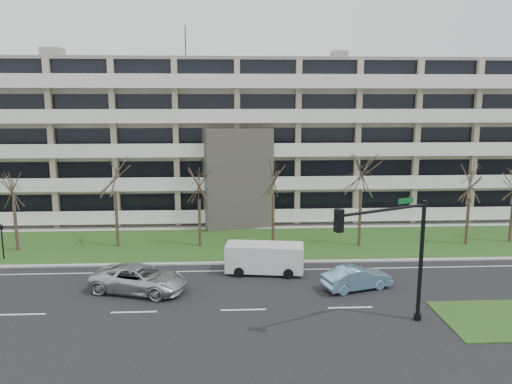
{
  "coord_description": "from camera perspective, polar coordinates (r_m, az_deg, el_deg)",
  "views": [
    {
      "loc": [
        -0.61,
        -25.99,
        11.41
      ],
      "look_at": [
        1.22,
        10.0,
        4.8
      ],
      "focal_mm": 35.0,
      "sensor_mm": 36.0,
      "label": 1
    }
  ],
  "objects": [
    {
      "name": "tree_5",
      "position": [
        39.52,
        12.0,
        2.81
      ],
      "size": [
        4.08,
        4.08,
        8.17
      ],
      "color": "#382B21",
      "rests_on": "ground"
    },
    {
      "name": "silver_pickup",
      "position": [
        31.4,
        -13.18,
        -9.63
      ],
      "size": [
        6.35,
        4.31,
        1.62
      ],
      "primitive_type": "imported",
      "rotation": [
        0.0,
        0.0,
        1.26
      ],
      "color": "silver",
      "rests_on": "ground"
    },
    {
      "name": "traffic_signal",
      "position": [
        25.8,
        15.54,
        -5.95
      ],
      "size": [
        5.28,
        2.69,
        6.68
      ],
      "rotation": [
        0.0,
        0.0,
        0.44
      ],
      "color": "black",
      "rests_on": "ground"
    },
    {
      "name": "tree_1",
      "position": [
        41.92,
        -26.08,
        0.47
      ],
      "size": [
        3.19,
        3.19,
        6.38
      ],
      "color": "#382B21",
      "rests_on": "ground"
    },
    {
      "name": "pedestrian_signal",
      "position": [
        40.64,
        -27.04,
        -4.6
      ],
      "size": [
        0.27,
        0.23,
        2.67
      ],
      "rotation": [
        0.0,
        0.0,
        -0.14
      ],
      "color": "black",
      "rests_on": "ground"
    },
    {
      "name": "ground",
      "position": [
        28.39,
        -1.47,
        -13.31
      ],
      "size": [
        160.0,
        160.0,
        0.0
      ],
      "primitive_type": "plane",
      "color": "black",
      "rests_on": "ground"
    },
    {
      "name": "white_van",
      "position": [
        33.6,
        1.11,
        -7.31
      ],
      "size": [
        5.37,
        2.66,
        2.0
      ],
      "rotation": [
        0.0,
        0.0,
        -0.14
      ],
      "color": "silver",
      "rests_on": "ground"
    },
    {
      "name": "tree_3",
      "position": [
        39.08,
        -6.55,
        1.2
      ],
      "size": [
        3.36,
        3.36,
        6.72
      ],
      "color": "#382B21",
      "rests_on": "ground"
    },
    {
      "name": "grass_median",
      "position": [
        30.31,
        26.92,
        -12.85
      ],
      "size": [
        7.0,
        5.0,
        0.06
      ],
      "primitive_type": "cube",
      "color": "#1E4617",
      "rests_on": "ground"
    },
    {
      "name": "apartment_building",
      "position": [
        51.45,
        -2.24,
        6.15
      ],
      "size": [
        60.5,
        15.1,
        18.75
      ],
      "color": "#B1A68A",
      "rests_on": "ground"
    },
    {
      "name": "tree_2",
      "position": [
        39.97,
        -15.9,
        2.58
      ],
      "size": [
        4.02,
        4.02,
        8.04
      ],
      "color": "#382B21",
      "rests_on": "ground"
    },
    {
      "name": "tree_6",
      "position": [
        42.64,
        23.33,
        1.34
      ],
      "size": [
        3.43,
        3.43,
        6.87
      ],
      "color": "#382B21",
      "rests_on": "ground"
    },
    {
      "name": "sidewalk",
      "position": [
        45.92,
        -2.06,
        -3.95
      ],
      "size": [
        90.0,
        2.0,
        0.08
      ],
      "primitive_type": "cube",
      "color": "#B2B2AD",
      "rests_on": "ground"
    },
    {
      "name": "grass_verge",
      "position": [
        40.62,
        -1.94,
        -5.89
      ],
      "size": [
        90.0,
        10.0,
        0.06
      ],
      "primitive_type": "cube",
      "color": "#1E4617",
      "rests_on": "ground"
    },
    {
      "name": "tree_4",
      "position": [
        39.2,
        2.0,
        2.03
      ],
      "size": [
        3.68,
        3.68,
        7.36
      ],
      "color": "#382B21",
      "rests_on": "ground"
    },
    {
      "name": "blue_sedan",
      "position": [
        31.63,
        11.44,
        -9.61
      ],
      "size": [
        4.54,
        2.72,
        1.41
      ],
      "primitive_type": "imported",
      "rotation": [
        0.0,
        0.0,
        1.88
      ],
      "color": "#7BB2D6",
      "rests_on": "ground"
    },
    {
      "name": "curb",
      "position": [
        35.84,
        -1.8,
        -8.08
      ],
      "size": [
        90.0,
        0.35,
        0.12
      ],
      "primitive_type": "cube",
      "color": "#B2B2AD",
      "rests_on": "ground"
    },
    {
      "name": "lane_edge_line",
      "position": [
        34.44,
        -1.75,
        -8.96
      ],
      "size": [
        90.0,
        0.12,
        0.01
      ],
      "primitive_type": "cube",
      "color": "white",
      "rests_on": "ground"
    }
  ]
}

